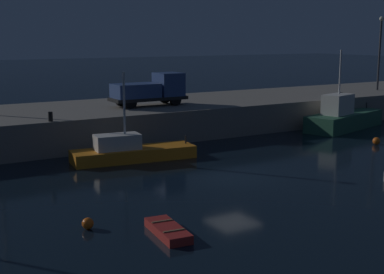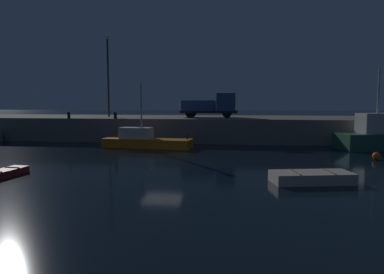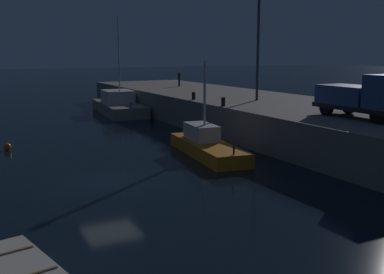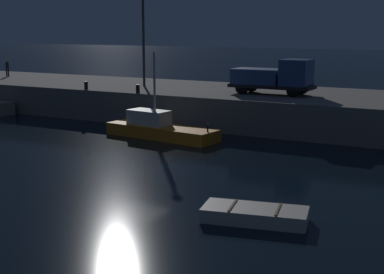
{
  "view_description": "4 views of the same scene",
  "coord_description": "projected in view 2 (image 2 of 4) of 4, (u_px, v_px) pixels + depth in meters",
  "views": [
    {
      "loc": [
        -16.42,
        -23.0,
        7.47
      ],
      "look_at": [
        1.15,
        6.2,
        1.15
      ],
      "focal_mm": 50.79,
      "sensor_mm": 36.0,
      "label": 1
    },
    {
      "loc": [
        4.82,
        -21.66,
        3.74
      ],
      "look_at": [
        1.17,
        5.89,
        1.02
      ],
      "focal_mm": 32.42,
      "sensor_mm": 36.0,
      "label": 2
    },
    {
      "loc": [
        20.34,
        -6.12,
        5.85
      ],
      "look_at": [
        -1.47,
        5.03,
        1.42
      ],
      "focal_mm": 43.79,
      "sensor_mm": 36.0,
      "label": 3
    },
    {
      "loc": [
        15.41,
        -22.9,
        6.83
      ],
      "look_at": [
        1.58,
        2.73,
        1.14
      ],
      "focal_mm": 52.42,
      "sensor_mm": 36.0,
      "label": 4
    }
  ],
  "objects": [
    {
      "name": "bollard_central",
      "position": [
        115.0,
        115.0,
        32.98
      ],
      "size": [
        0.28,
        0.28,
        0.6
      ],
      "primitive_type": "cylinder",
      "color": "black",
      "rests_on": "pier_quay"
    },
    {
      "name": "utility_truck",
      "position": [
        211.0,
        106.0,
        35.4
      ],
      "size": [
        5.83,
        2.12,
        2.46
      ],
      "color": "black",
      "rests_on": "pier_quay"
    },
    {
      "name": "fishing_boat_blue",
      "position": [
        145.0,
        141.0,
        29.33
      ],
      "size": [
        7.75,
        2.99,
        5.4
      ],
      "color": "orange",
      "rests_on": "ground"
    },
    {
      "name": "bollard_east",
      "position": [
        69.0,
        115.0,
        33.83
      ],
      "size": [
        0.28,
        0.28,
        0.59
      ],
      "primitive_type": "cylinder",
      "color": "black",
      "rests_on": "pier_quay"
    },
    {
      "name": "rowboat_white_mid",
      "position": [
        4.0,
        173.0,
        17.73
      ],
      "size": [
        1.23,
        2.74,
        0.38
      ],
      "color": "#B22823",
      "rests_on": "ground"
    },
    {
      "name": "dinghy_orange_near",
      "position": [
        312.0,
        177.0,
        16.34
      ],
      "size": [
        3.97,
        2.31,
        0.55
      ],
      "color": "beige",
      "rests_on": "ground"
    },
    {
      "name": "lamp_post_west",
      "position": [
        108.0,
        70.0,
        37.1
      ],
      "size": [
        0.44,
        0.44,
        8.64
      ],
      "color": "#38383D",
      "rests_on": "pier_quay"
    },
    {
      "name": "mooring_buoy_mid",
      "position": [
        377.0,
        156.0,
        22.81
      ],
      "size": [
        0.53,
        0.53,
        0.53
      ],
      "primitive_type": "sphere",
      "color": "orange",
      "rests_on": "ground"
    },
    {
      "name": "ground_plane",
      "position": [
        162.0,
        161.0,
        22.37
      ],
      "size": [
        320.0,
        320.0,
        0.0
      ],
      "primitive_type": "plane",
      "color": "black"
    },
    {
      "name": "pier_quay",
      "position": [
        192.0,
        127.0,
        37.1
      ],
      "size": [
        72.87,
        10.65,
        2.28
      ],
      "color": "gray",
      "rests_on": "ground"
    }
  ]
}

